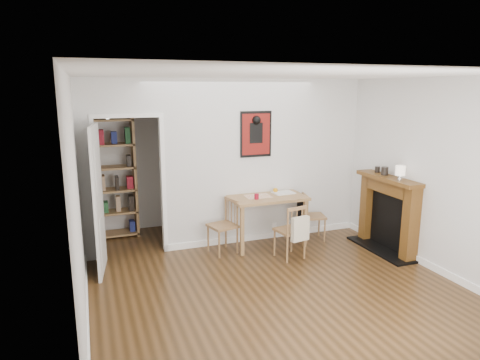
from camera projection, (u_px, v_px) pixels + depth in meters
name	position (u px, v px, depth m)	size (l,w,h in m)	color
ground	(265.00, 276.00, 5.71)	(5.20, 5.20, 0.00)	#51341A
room_shell	(238.00, 164.00, 6.70)	(5.20, 5.20, 5.20)	silver
dining_table	(266.00, 202.00, 6.73)	(1.18, 0.75, 0.80)	#9A7548
chair_left	(223.00, 226.00, 6.44)	(0.51, 0.51, 0.83)	#946745
chair_right	(312.00, 216.00, 7.02)	(0.51, 0.47, 0.78)	#946745
chair_front	(290.00, 231.00, 6.26)	(0.47, 0.52, 0.81)	#946745
bookshelf	(110.00, 179.00, 7.05)	(0.84, 0.34, 2.00)	#9A7548
fireplace	(388.00, 211.00, 6.53)	(0.45, 1.25, 1.16)	brown
red_glass	(257.00, 196.00, 6.49)	(0.07, 0.07, 0.09)	maroon
orange_fruit	(275.00, 190.00, 6.90)	(0.08, 0.08, 0.08)	orange
placemat	(258.00, 196.00, 6.68)	(0.40, 0.30, 0.00)	#EFE0C5
notebook	(283.00, 193.00, 6.87)	(0.33, 0.24, 0.02)	white
mantel_lamp	(400.00, 171.00, 6.09)	(0.14, 0.14, 0.22)	silver
ceramic_jar_a	(385.00, 171.00, 6.50)	(0.11, 0.11, 0.13)	black
ceramic_jar_b	(377.00, 169.00, 6.71)	(0.08, 0.08, 0.10)	black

